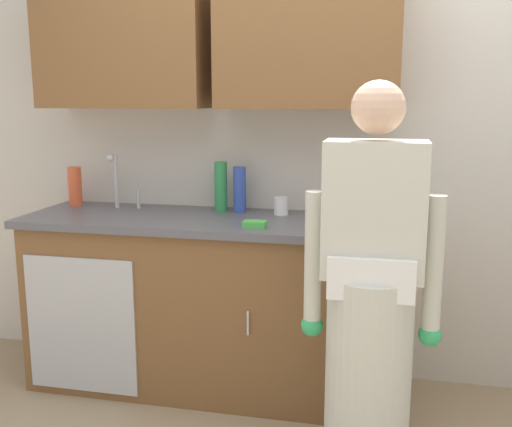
{
  "coord_description": "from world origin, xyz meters",
  "views": [
    {
      "loc": [
        0.36,
        -2.22,
        1.56
      ],
      "look_at": [
        -0.26,
        0.55,
        1.0
      ],
      "focal_mm": 41.7,
      "sensor_mm": 36.0,
      "label": 1
    }
  ],
  "objects": [
    {
      "name": "bottle_cleaner_spray",
      "position": [
        -1.4,
        0.86,
        1.05
      ],
      "size": [
        0.08,
        0.08,
        0.22
      ],
      "primitive_type": "cylinder",
      "color": "#E05933",
      "rests_on": "countertop"
    },
    {
      "name": "countertop",
      "position": [
        -0.55,
        0.7,
        0.92
      ],
      "size": [
        1.96,
        0.66,
        0.04
      ],
      "primitive_type": "cube",
      "color": "#595960",
      "rests_on": "counter_cabinet"
    },
    {
      "name": "person_at_sink",
      "position": [
        0.31,
        0.02,
        0.69
      ],
      "size": [
        0.55,
        0.34,
        1.62
      ],
      "color": "white",
      "rests_on": "ground"
    },
    {
      "name": "counter_cabinet",
      "position": [
        -0.55,
        0.7,
        0.45
      ],
      "size": [
        1.9,
        0.62,
        0.9
      ],
      "color": "brown",
      "rests_on": "ground"
    },
    {
      "name": "cup_by_sink",
      "position": [
        -0.19,
        0.85,
        0.99
      ],
      "size": [
        0.08,
        0.08,
        0.1
      ],
      "primitive_type": "cylinder",
      "color": "white",
      "rests_on": "countertop"
    },
    {
      "name": "sink",
      "position": [
        -1.1,
        0.71,
        0.93
      ],
      "size": [
        0.5,
        0.36,
        0.35
      ],
      "color": "#B7BABF",
      "rests_on": "counter_cabinet"
    },
    {
      "name": "kitchen_wall_with_uppers",
      "position": [
        -0.14,
        0.99,
        1.48
      ],
      "size": [
        4.8,
        0.44,
        2.7
      ],
      "color": "beige",
      "rests_on": "ground"
    },
    {
      "name": "bottle_water_tall",
      "position": [
        -0.42,
        0.87,
        1.06
      ],
      "size": [
        0.07,
        0.07,
        0.25
      ],
      "primitive_type": "cylinder",
      "color": "#334CB2",
      "rests_on": "countertop"
    },
    {
      "name": "sponge",
      "position": [
        -0.26,
        0.51,
        0.96
      ],
      "size": [
        0.11,
        0.07,
        0.03
      ],
      "primitive_type": "cube",
      "color": "#4CBF4C",
      "rests_on": "countertop"
    },
    {
      "name": "bottle_dish_liquid",
      "position": [
        -0.53,
        0.87,
        1.08
      ],
      "size": [
        0.07,
        0.07,
        0.27
      ],
      "primitive_type": "cylinder",
      "color": "#2D8C4C",
      "rests_on": "countertop"
    }
  ]
}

